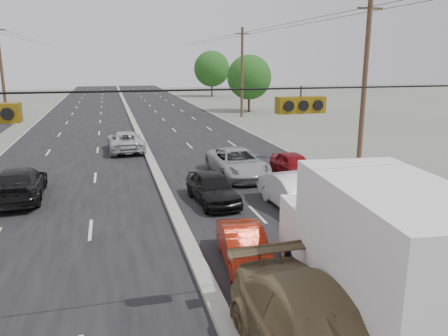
{
  "coord_description": "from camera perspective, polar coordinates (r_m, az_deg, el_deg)",
  "views": [
    {
      "loc": [
        -2.44,
        -8.57,
        6.36
      ],
      "look_at": [
        1.88,
        7.77,
        2.2
      ],
      "focal_mm": 35.0,
      "sensor_mm": 36.0,
      "label": 1
    }
  ],
  "objects": [
    {
      "name": "queue_car_c",
      "position": [
        24.52,
        1.75,
        0.64
      ],
      "size": [
        2.71,
        5.61,
        1.54
      ],
      "primitive_type": "imported",
      "rotation": [
        0.0,
        0.0,
        0.03
      ],
      "color": "#9C9DA3",
      "rests_on": "ground"
    },
    {
      "name": "queue_car_e",
      "position": [
        24.67,
        9.12,
        0.34
      ],
      "size": [
        1.71,
        4.04,
        1.36
      ],
      "primitive_type": "imported",
      "rotation": [
        0.0,
        0.0,
        0.03
      ],
      "color": "maroon",
      "rests_on": "ground"
    },
    {
      "name": "oncoming_near",
      "position": [
        22.55,
        -25.18,
        -1.89
      ],
      "size": [
        2.35,
        5.34,
        1.52
      ],
      "primitive_type": "imported",
      "rotation": [
        0.0,
        0.0,
        3.18
      ],
      "color": "black",
      "rests_on": "ground"
    },
    {
      "name": "utility_pole_left_c",
      "position": [
        49.62,
        -27.01,
        10.91
      ],
      "size": [
        1.6,
        0.3,
        10.0
      ],
      "color": "#422D1E",
      "rests_on": "ground"
    },
    {
      "name": "utility_pole_right_b",
      "position": [
        27.93,
        17.88,
        10.61
      ],
      "size": [
        1.6,
        0.3,
        10.0
      ],
      "color": "#422D1E",
      "rests_on": "ground"
    },
    {
      "name": "tree_right_far",
      "position": [
        80.71,
        -1.62,
        12.83
      ],
      "size": [
        6.4,
        6.4,
        8.16
      ],
      "color": "#382619",
      "rests_on": "ground"
    },
    {
      "name": "traffic_signals",
      "position": [
        9.43,
        9.4,
        8.37
      ],
      "size": [
        25.0,
        0.3,
        0.54
      ],
      "color": "black",
      "rests_on": "ground"
    },
    {
      "name": "box_truck",
      "position": [
        11.13,
        19.2,
        -10.39
      ],
      "size": [
        3.33,
        7.67,
        3.78
      ],
      "rotation": [
        0.0,
        0.0,
        -0.1
      ],
      "color": "black",
      "rests_on": "ground"
    },
    {
      "name": "tree_right_mid",
      "position": [
        56.37,
        3.32,
        11.75
      ],
      "size": [
        5.6,
        5.6,
        7.14
      ],
      "color": "#382619",
      "rests_on": "ground"
    },
    {
      "name": "road_surface",
      "position": [
        39.16,
        -11.05,
        4.23
      ],
      "size": [
        20.0,
        160.0,
        0.02
      ],
      "primitive_type": "cube",
      "color": "black",
      "rests_on": "ground"
    },
    {
      "name": "queue_car_a",
      "position": [
        19.94,
        -1.5,
        -2.63
      ],
      "size": [
        2.04,
        4.32,
        1.43
      ],
      "primitive_type": "imported",
      "rotation": [
        0.0,
        0.0,
        0.09
      ],
      "color": "black",
      "rests_on": "ground"
    },
    {
      "name": "queue_car_d",
      "position": [
        17.79,
        18.31,
        -5.66
      ],
      "size": [
        2.13,
        4.52,
        1.27
      ],
      "primitive_type": "imported",
      "rotation": [
        0.0,
        0.0,
        0.08
      ],
      "color": "#100F4F",
      "rests_on": "ground"
    },
    {
      "name": "utility_pole_right_c",
      "position": [
        50.83,
        2.37,
        12.4
      ],
      "size": [
        1.6,
        0.3,
        10.0
      ],
      "color": "#422D1E",
      "rests_on": "ground"
    },
    {
      "name": "center_median",
      "position": [
        39.15,
        -11.05,
        4.37
      ],
      "size": [
        0.5,
        160.0,
        0.2
      ],
      "primitive_type": "cube",
      "color": "gray",
      "rests_on": "ground"
    },
    {
      "name": "queue_car_b",
      "position": [
        19.33,
        9.13,
        -3.24
      ],
      "size": [
        1.88,
        4.62,
        1.49
      ],
      "primitive_type": "imported",
      "rotation": [
        0.0,
        0.0,
        0.07
      ],
      "color": "silver",
      "rests_on": "ground"
    },
    {
      "name": "red_sedan",
      "position": [
        14.08,
        2.6,
        -10.28
      ],
      "size": [
        1.65,
        3.82,
        1.22
      ],
      "primitive_type": "imported",
      "rotation": [
        0.0,
        0.0,
        -0.1
      ],
      "color": "#991C09",
      "rests_on": "ground"
    },
    {
      "name": "oncoming_far",
      "position": [
        32.19,
        -12.73,
        3.41
      ],
      "size": [
        2.59,
        5.31,
        1.45
      ],
      "primitive_type": "imported",
      "rotation": [
        0.0,
        0.0,
        3.18
      ],
      "color": "#B6B8BF",
      "rests_on": "ground"
    }
  ]
}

